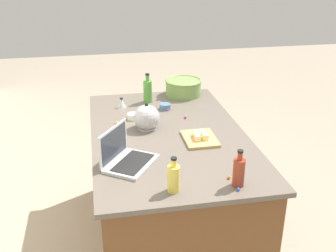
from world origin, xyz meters
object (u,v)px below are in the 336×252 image
at_px(kettle, 147,118).
at_px(butter_stick_right, 197,136).
at_px(mixing_bowl_large, 183,87).
at_px(cutting_board, 200,139).
at_px(bottle_soy, 239,171).
at_px(butter_stick_left, 203,135).
at_px(ramekin_medium, 165,107).
at_px(bottle_oil, 174,178).
at_px(laptop, 125,157).
at_px(bottle_olive, 148,91).
at_px(ramekin_small, 133,116).
at_px(kitchen_timer, 122,103).

bearing_deg(kettle, butter_stick_right, -131.37).
xyz_separation_m(mixing_bowl_large, cutting_board, (-0.89, 0.09, -0.06)).
relative_size(bottle_soy, butter_stick_left, 1.90).
bearing_deg(butter_stick_right, ramekin_medium, 9.81).
xyz_separation_m(bottle_soy, bottle_oil, (0.01, 0.35, -0.01)).
height_order(mixing_bowl_large, ramekin_medium, mixing_bowl_large).
xyz_separation_m(laptop, cutting_board, (0.23, -0.51, -0.04)).
bearing_deg(bottle_olive, kettle, 171.21).
relative_size(laptop, cutting_board, 1.41).
distance_m(mixing_bowl_large, ramekin_small, 0.66).
xyz_separation_m(bottle_olive, kitchen_timer, (-0.08, 0.22, -0.06)).
bearing_deg(ramekin_small, laptop, 170.30).
relative_size(bottle_oil, ramekin_small, 2.37).
distance_m(cutting_board, ramekin_small, 0.59).
xyz_separation_m(bottle_oil, butter_stick_right, (0.56, -0.27, -0.04)).
bearing_deg(kettle, butter_stick_left, -127.04).
bearing_deg(ramekin_medium, mixing_bowl_large, -35.32).
distance_m(bottle_soy, butter_stick_right, 0.58).
bearing_deg(laptop, ramekin_medium, -25.14).
distance_m(mixing_bowl_large, bottle_oil, 1.50).
bearing_deg(butter_stick_left, bottle_soy, -176.48).
height_order(bottle_soy, butter_stick_right, bottle_soy).
bearing_deg(bottle_soy, mixing_bowl_large, -1.16).
bearing_deg(ramekin_medium, ramekin_small, 119.03).
distance_m(laptop, butter_stick_right, 0.54).
relative_size(laptop, bottle_oil, 1.95).
relative_size(laptop, bottle_soy, 1.83).
bearing_deg(ramekin_small, butter_stick_left, -136.57).
relative_size(laptop, kitchen_timer, 4.95).
relative_size(bottle_olive, butter_stick_left, 2.18).
height_order(bottle_oil, cutting_board, bottle_oil).
xyz_separation_m(mixing_bowl_large, ramekin_small, (-0.45, 0.48, -0.05)).
bearing_deg(mixing_bowl_large, kitchen_timer, 109.53).
distance_m(laptop, butter_stick_left, 0.58).
relative_size(bottle_olive, kitchen_timer, 3.11).
xyz_separation_m(laptop, bottle_oil, (-0.33, -0.22, 0.03)).
relative_size(mixing_bowl_large, bottle_soy, 1.49).
relative_size(cutting_board, ramekin_small, 3.26).
bearing_deg(ramekin_medium, bottle_oil, 171.83).
distance_m(bottle_oil, kitchen_timer, 1.27).
height_order(ramekin_small, kitchen_timer, kitchen_timer).
distance_m(mixing_bowl_large, kettle, 0.75).
bearing_deg(butter_stick_right, ramekin_small, 39.99).
height_order(bottle_soy, kettle, bottle_soy).
bearing_deg(ramekin_small, kitchen_timer, 13.28).
relative_size(bottle_soy, bottle_olive, 0.87).
height_order(kettle, butter_stick_right, kettle).
bearing_deg(laptop, butter_stick_right, -65.21).
bearing_deg(butter_stick_right, cutting_board, -75.63).
bearing_deg(bottle_olive, ramekin_small, 154.53).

